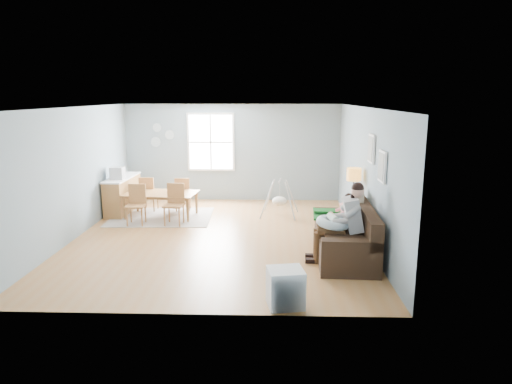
{
  "coord_description": "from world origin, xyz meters",
  "views": [
    {
      "loc": [
        1.07,
        -9.22,
        2.94
      ],
      "look_at": [
        0.78,
        -0.13,
        1.0
      ],
      "focal_mm": 32.0,
      "sensor_mm": 36.0,
      "label": 1
    }
  ],
  "objects_px": {
    "chair_sw": "(137,202)",
    "chair_se": "(175,201)",
    "monitor": "(117,173)",
    "chair_ne": "(183,192)",
    "floor_lamp": "(354,180)",
    "father": "(343,219)",
    "dining_table": "(161,205)",
    "chair_nw": "(148,192)",
    "baby_swing": "(279,200)",
    "toddler": "(343,212)",
    "counter": "(123,194)",
    "sofa": "(348,239)",
    "storage_cube": "(285,288)"
  },
  "relations": [
    {
      "from": "floor_lamp",
      "to": "monitor",
      "type": "bearing_deg",
      "value": 163.87
    },
    {
      "from": "counter",
      "to": "dining_table",
      "type": "bearing_deg",
      "value": -24.56
    },
    {
      "from": "toddler",
      "to": "chair_se",
      "type": "distance_m",
      "value": 4.01
    },
    {
      "from": "chair_sw",
      "to": "monitor",
      "type": "distance_m",
      "value": 1.18
    },
    {
      "from": "chair_sw",
      "to": "chair_se",
      "type": "distance_m",
      "value": 0.88
    },
    {
      "from": "chair_sw",
      "to": "chair_se",
      "type": "relative_size",
      "value": 0.98
    },
    {
      "from": "dining_table",
      "to": "chair_se",
      "type": "xyz_separation_m",
      "value": [
        0.47,
        -0.58,
        0.24
      ]
    },
    {
      "from": "floor_lamp",
      "to": "counter",
      "type": "distance_m",
      "value": 5.87
    },
    {
      "from": "chair_se",
      "to": "chair_ne",
      "type": "distance_m",
      "value": 1.19
    },
    {
      "from": "chair_nw",
      "to": "counter",
      "type": "height_order",
      "value": "counter"
    },
    {
      "from": "floor_lamp",
      "to": "baby_swing",
      "type": "height_order",
      "value": "floor_lamp"
    },
    {
      "from": "dining_table",
      "to": "toddler",
      "type": "bearing_deg",
      "value": -24.73
    },
    {
      "from": "father",
      "to": "floor_lamp",
      "type": "distance_m",
      "value": 1.65
    },
    {
      "from": "sofa",
      "to": "dining_table",
      "type": "xyz_separation_m",
      "value": [
        -4.12,
        2.61,
        -0.03
      ]
    },
    {
      "from": "dining_table",
      "to": "counter",
      "type": "distance_m",
      "value": 1.22
    },
    {
      "from": "toddler",
      "to": "baby_swing",
      "type": "relative_size",
      "value": 0.89
    },
    {
      "from": "floor_lamp",
      "to": "chair_se",
      "type": "xyz_separation_m",
      "value": [
        -3.93,
        0.82,
        -0.67
      ]
    },
    {
      "from": "toddler",
      "to": "monitor",
      "type": "xyz_separation_m",
      "value": [
        -5.14,
        2.58,
        0.28
      ]
    },
    {
      "from": "sofa",
      "to": "toddler",
      "type": "height_order",
      "value": "toddler"
    },
    {
      "from": "storage_cube",
      "to": "baby_swing",
      "type": "xyz_separation_m",
      "value": [
        0.01,
        4.92,
        0.13
      ]
    },
    {
      "from": "toddler",
      "to": "chair_se",
      "type": "xyz_separation_m",
      "value": [
        -3.57,
        1.81,
        -0.24
      ]
    },
    {
      "from": "chair_nw",
      "to": "baby_swing",
      "type": "relative_size",
      "value": 0.9
    },
    {
      "from": "counter",
      "to": "toddler",
      "type": "bearing_deg",
      "value": -29.31
    },
    {
      "from": "dining_table",
      "to": "chair_se",
      "type": "height_order",
      "value": "chair_se"
    },
    {
      "from": "chair_se",
      "to": "chair_nw",
      "type": "xyz_separation_m",
      "value": [
        -0.93,
        1.16,
        -0.03
      ]
    },
    {
      "from": "sofa",
      "to": "chair_ne",
      "type": "distance_m",
      "value": 4.91
    },
    {
      "from": "monitor",
      "to": "dining_table",
      "type": "bearing_deg",
      "value": -9.98
    },
    {
      "from": "chair_ne",
      "to": "floor_lamp",
      "type": "bearing_deg",
      "value": -26.82
    },
    {
      "from": "sofa",
      "to": "toddler",
      "type": "relative_size",
      "value": 2.65
    },
    {
      "from": "toddler",
      "to": "chair_nw",
      "type": "distance_m",
      "value": 5.4
    },
    {
      "from": "chair_sw",
      "to": "sofa",
      "type": "bearing_deg",
      "value": -23.82
    },
    {
      "from": "toddler",
      "to": "counter",
      "type": "height_order",
      "value": "toddler"
    },
    {
      "from": "father",
      "to": "storage_cube",
      "type": "distance_m",
      "value": 2.15
    },
    {
      "from": "chair_sw",
      "to": "chair_ne",
      "type": "height_order",
      "value": "chair_sw"
    },
    {
      "from": "chair_se",
      "to": "baby_swing",
      "type": "relative_size",
      "value": 0.95
    },
    {
      "from": "dining_table",
      "to": "chair_sw",
      "type": "bearing_deg",
      "value": -118.5
    },
    {
      "from": "dining_table",
      "to": "chair_sw",
      "type": "distance_m",
      "value": 0.77
    },
    {
      "from": "baby_swing",
      "to": "toddler",
      "type": "bearing_deg",
      "value": -66.03
    },
    {
      "from": "baby_swing",
      "to": "chair_se",
      "type": "bearing_deg",
      "value": -162.49
    },
    {
      "from": "chair_se",
      "to": "father",
      "type": "bearing_deg",
      "value": -34.01
    },
    {
      "from": "dining_table",
      "to": "chair_nw",
      "type": "relative_size",
      "value": 1.92
    },
    {
      "from": "dining_table",
      "to": "counter",
      "type": "relative_size",
      "value": 1.05
    },
    {
      "from": "sofa",
      "to": "baby_swing",
      "type": "distance_m",
      "value": 3.05
    },
    {
      "from": "monitor",
      "to": "chair_ne",
      "type": "bearing_deg",
      "value": 15.51
    },
    {
      "from": "father",
      "to": "chair_se",
      "type": "bearing_deg",
      "value": 145.99
    },
    {
      "from": "father",
      "to": "chair_nw",
      "type": "xyz_separation_m",
      "value": [
        -4.42,
        3.52,
        -0.28
      ]
    },
    {
      "from": "chair_se",
      "to": "monitor",
      "type": "xyz_separation_m",
      "value": [
        -1.56,
        0.77,
        0.52
      ]
    },
    {
      "from": "father",
      "to": "chair_sw",
      "type": "xyz_separation_m",
      "value": [
        -4.37,
        2.32,
        -0.26
      ]
    },
    {
      "from": "chair_se",
      "to": "dining_table",
      "type": "bearing_deg",
      "value": 128.87
    },
    {
      "from": "chair_se",
      "to": "chair_ne",
      "type": "bearing_deg",
      "value": 92.2
    }
  ]
}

